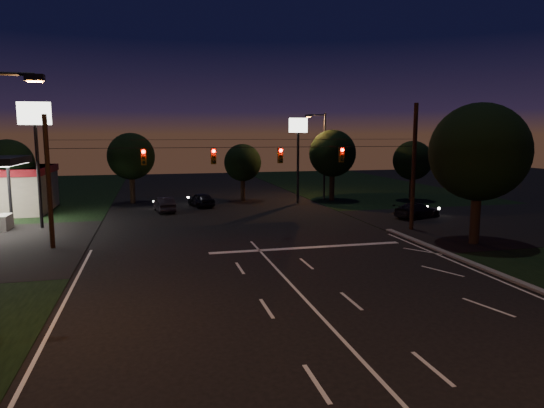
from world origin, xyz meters
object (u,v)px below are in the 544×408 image
object	(u,v)px
utility_pole_right	(411,230)
tree_right_near	(478,153)
car_oncoming_a	(201,200)
car_oncoming_b	(164,205)
car_cross	(417,210)

from	to	relation	value
utility_pole_right	tree_right_near	xyz separation A→B (m)	(1.53, -4.83, 5.68)
tree_right_near	car_oncoming_a	distance (m)	25.54
tree_right_near	car_oncoming_b	world-z (taller)	tree_right_near
utility_pole_right	car_oncoming_a	size ratio (longest dim) A/B	2.31
utility_pole_right	car_cross	world-z (taller)	utility_pole_right
car_oncoming_a	car_cross	distance (m)	19.79
car_oncoming_b	car_cross	bearing A→B (deg)	149.32
tree_right_near	car_cross	world-z (taller)	tree_right_near
tree_right_near	car_oncoming_b	xyz separation A→B (m)	(-18.60, 17.48, -5.02)
car_oncoming_a	tree_right_near	bearing A→B (deg)	111.79
car_oncoming_b	car_cross	distance (m)	21.74
car_oncoming_b	car_oncoming_a	bearing A→B (deg)	-152.89
utility_pole_right	car_oncoming_a	xyz separation A→B (m)	(-13.58, 15.14, 0.66)
tree_right_near	car_oncoming_a	size ratio (longest dim) A/B	2.25
tree_right_near	car_cross	bearing A→B (deg)	80.69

